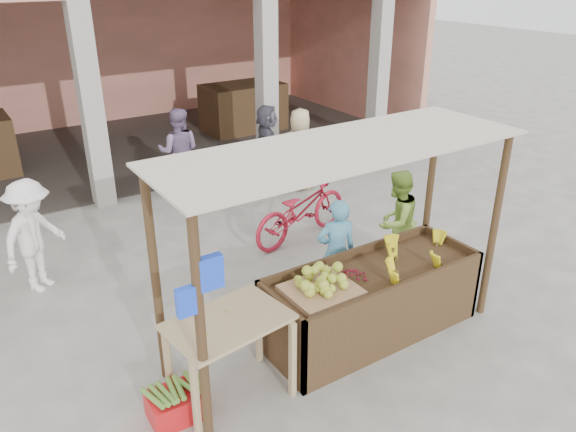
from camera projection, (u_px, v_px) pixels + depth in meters
ground at (337, 345)px, 6.50m from camera, size 60.00×60.00×0.00m
market_building at (92, 29)px, 12.20m from camera, size 14.40×6.40×4.20m
fruit_stall at (372, 303)px, 6.59m from camera, size 2.60×0.95×0.80m
stall_awning at (339, 185)px, 5.72m from camera, size 4.09×1.35×2.39m
banana_heap at (413, 254)px, 6.64m from camera, size 1.17×0.64×0.21m
melon_tray at (321, 286)px, 6.00m from camera, size 0.76×0.66×0.20m
berry_heap at (350, 275)px, 6.26m from camera, size 0.43×0.35×0.14m
side_table at (229, 332)px, 5.43m from camera, size 1.24×0.91×0.93m
papaya_pile at (227, 311)px, 5.33m from camera, size 0.76×0.43×0.22m
red_crate at (177, 404)px, 5.44m from camera, size 0.57×0.42×0.29m
plantain_bundle at (176, 389)px, 5.37m from camera, size 0.44×0.31×0.09m
produce_sacks at (278, 155)px, 11.89m from camera, size 0.77×0.73×0.59m
vendor_blue at (336, 249)px, 7.04m from camera, size 0.68×0.58×1.53m
vendor_green at (396, 219)px, 7.79m from camera, size 0.84×0.61×1.58m
motorcycle at (301, 208)px, 8.80m from camera, size 1.06×2.10×1.05m
shopper_a at (32, 232)px, 7.31m from camera, size 1.19×1.09×1.68m
shopper_c at (300, 145)px, 10.63m from camera, size 0.99×0.87×1.74m
shopper_d at (267, 140)px, 11.23m from camera, size 1.05×1.58×1.58m
shopper_f at (179, 147)px, 10.44m from camera, size 1.00×0.87×1.78m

